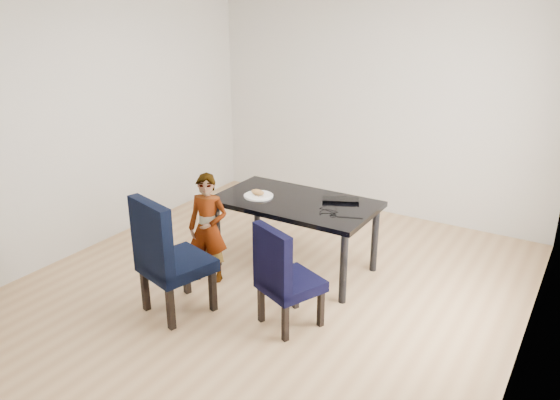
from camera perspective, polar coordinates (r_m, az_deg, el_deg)
The scene contains 13 objects.
floor at distance 5.39m, azimuth -1.13°, elevation -9.18°, with size 4.50×5.00×0.01m, color tan.
wall_back at distance 7.05m, azimuth 9.97°, elevation 9.42°, with size 4.50×0.01×2.70m, color silver.
wall_front at distance 3.20m, azimuth -26.40°, elevation -6.03°, with size 4.50×0.01×2.70m, color silver.
wall_left at distance 6.34m, azimuth -18.80°, elevation 7.43°, with size 0.01×5.00×2.70m, color white.
wall_right at distance 4.16m, azimuth 25.89°, elevation -0.03°, with size 0.01×5.00×2.70m, color white.
dining_table at distance 5.60m, azimuth 1.61°, elevation -3.64°, with size 1.60×0.90×0.75m, color black.
chair_left at distance 4.87m, azimuth -10.77°, elevation -5.65°, with size 0.53×0.55×1.10m, color black.
chair_right at distance 4.62m, azimuth 1.16°, elevation -7.86°, with size 0.45×0.47×0.94m, color black.
child at distance 5.36m, azimuth -7.52°, elevation -2.95°, with size 0.40×0.26×1.10m, color orange.
plate at distance 5.57m, azimuth -2.26°, elevation 0.44°, with size 0.30×0.30×0.02m, color white.
sandwich at distance 5.55m, azimuth -2.35°, elevation 0.82°, with size 0.15×0.07×0.06m, color #AA753C.
laptop at distance 5.52m, azimuth 6.36°, elevation 0.21°, with size 0.37×0.24×0.03m, color black.
cable_tangle at distance 5.13m, azimuth 5.01°, elevation -1.46°, with size 0.16×0.16×0.01m, color black.
Camera 1 is at (2.54, -3.94, 2.66)m, focal length 35.00 mm.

